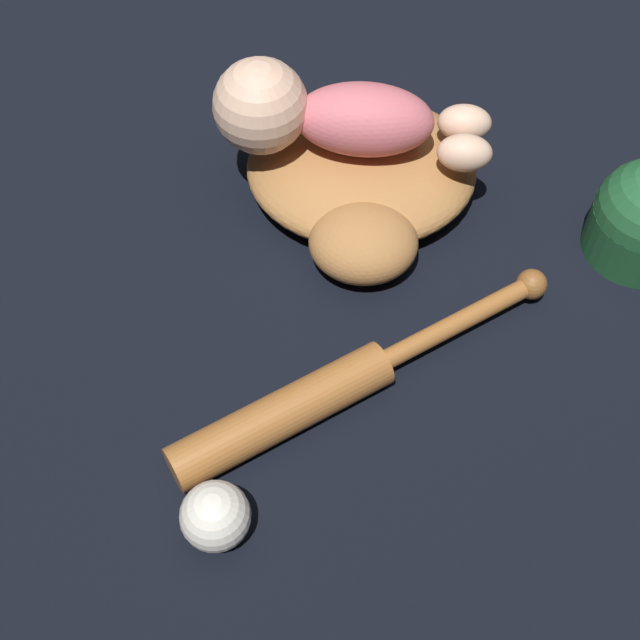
# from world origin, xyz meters

# --- Properties ---
(ground_plane) EXTENTS (6.00, 6.00, 0.00)m
(ground_plane) POSITION_xyz_m (0.00, 0.00, 0.00)
(ground_plane) COLOR black
(baseball_glove) EXTENTS (0.38, 0.38, 0.08)m
(baseball_glove) POSITION_xyz_m (0.01, 0.07, 0.04)
(baseball_glove) COLOR #A8703D
(baseball_glove) RESTS_ON ground
(baby_figure) EXTENTS (0.34, 0.23, 0.12)m
(baby_figure) POSITION_xyz_m (0.05, 0.03, 0.13)
(baby_figure) COLOR #D16670
(baby_figure) RESTS_ON baseball_glove
(baseball_bat) EXTENTS (0.49, 0.12, 0.05)m
(baseball_bat) POSITION_xyz_m (0.17, 0.34, 0.03)
(baseball_bat) COLOR #9E602D
(baseball_bat) RESTS_ON ground
(baseball) EXTENTS (0.07, 0.07, 0.07)m
(baseball) POSITION_xyz_m (0.33, 0.44, 0.04)
(baseball) COLOR silver
(baseball) RESTS_ON ground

